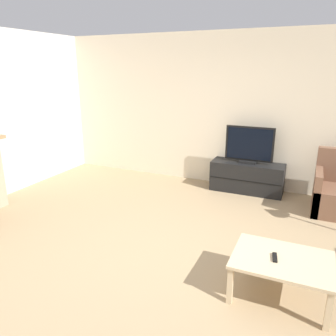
% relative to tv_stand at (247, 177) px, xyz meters
% --- Properties ---
extents(ground_plane, '(24.00, 24.00, 0.00)m').
position_rel_tv_stand_xyz_m(ground_plane, '(-0.28, -2.55, -0.26)').
color(ground_plane, '#9E8460').
extents(wall_back, '(12.00, 0.06, 2.70)m').
position_rel_tv_stand_xyz_m(wall_back, '(-0.28, 0.29, 1.09)').
color(wall_back, beige).
rests_on(wall_back, ground).
extents(tv_stand, '(1.23, 0.44, 0.52)m').
position_rel_tv_stand_xyz_m(tv_stand, '(0.00, 0.00, 0.00)').
color(tv_stand, black).
rests_on(tv_stand, ground).
extents(tv, '(0.81, 0.18, 0.63)m').
position_rel_tv_stand_xyz_m(tv, '(0.00, -0.00, 0.56)').
color(tv, black).
rests_on(tv, tv_stand).
extents(coffee_table, '(0.89, 0.67, 0.40)m').
position_rel_tv_stand_xyz_m(coffee_table, '(0.84, -2.66, 0.09)').
color(coffee_table, '#CCB289').
rests_on(coffee_table, ground).
extents(remote, '(0.06, 0.15, 0.02)m').
position_rel_tv_stand_xyz_m(remote, '(0.77, -2.68, 0.15)').
color(remote, black).
rests_on(remote, coffee_table).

